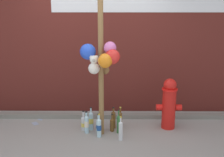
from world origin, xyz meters
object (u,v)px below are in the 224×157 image
object	(u,v)px
bottle_7	(113,119)
bottle_8	(87,124)
bottle_3	(99,127)
bottle_6	(98,125)
bottle_4	(91,120)
bottle_1	(112,124)
bottle_2	(84,123)
memorial_post	(101,42)
bottle_0	(119,124)
bottle_5	(121,130)
bottle_9	(120,119)
fire_hydrant	(169,103)

from	to	relation	value
bottle_7	bottle_8	size ratio (longest dim) A/B	1.00
bottle_3	bottle_6	size ratio (longest dim) A/B	1.27
bottle_3	bottle_8	xyz separation A→B (m)	(-0.21, 0.14, -0.00)
bottle_4	bottle_1	bearing A→B (deg)	-9.32
bottle_2	bottle_6	distance (m)	0.25
memorial_post	bottle_0	size ratio (longest dim) A/B	7.03
bottle_8	memorial_post	bearing A→B (deg)	-15.48
memorial_post	bottle_8	bearing A→B (deg)	164.52
bottle_4	bottle_5	world-z (taller)	bottle_4
bottle_7	bottle_9	distance (m)	0.12
bottle_8	bottle_9	distance (m)	0.58
fire_hydrant	bottle_8	world-z (taller)	fire_hydrant
bottle_4	bottle_8	world-z (taller)	bottle_4
fire_hydrant	bottle_9	size ratio (longest dim) A/B	2.28
bottle_0	bottle_8	bearing A→B (deg)	-179.66
bottle_0	bottle_8	distance (m)	0.52
bottle_5	bottle_8	distance (m)	0.60
fire_hydrant	bottle_4	xyz separation A→B (m)	(-1.30, -0.08, -0.27)
bottle_7	bottle_4	bearing A→B (deg)	-170.03
memorial_post	bottle_1	bearing A→B (deg)	40.63
bottle_7	bottle_6	bearing A→B (deg)	-152.56
fire_hydrant	bottle_8	bearing A→B (deg)	-171.20
bottle_1	bottle_4	xyz separation A→B (m)	(-0.35, 0.06, 0.05)
bottle_3	fire_hydrant	bearing A→B (deg)	17.13
bottle_0	bottle_7	bearing A→B (deg)	113.69
bottle_4	bottle_7	xyz separation A→B (m)	(0.37, 0.07, -0.00)
bottle_3	bottle_4	world-z (taller)	bottle_4
bottle_0	bottle_5	world-z (taller)	bottle_0
bottle_9	bottle_5	bearing A→B (deg)	-90.15
memorial_post	bottle_4	distance (m)	1.37
fire_hydrant	bottle_0	size ratio (longest dim) A/B	2.15
bottle_8	bottle_4	bearing A→B (deg)	64.18
fire_hydrant	bottle_4	world-z (taller)	fire_hydrant
bottle_4	bottle_8	size ratio (longest dim) A/B	1.07
fire_hydrant	bottle_0	bearing A→B (deg)	-166.16
fire_hydrant	bottle_6	bearing A→B (deg)	-173.00
bottle_4	bottle_6	bearing A→B (deg)	-26.33
bottle_6	bottle_9	xyz separation A→B (m)	(0.36, 0.12, 0.04)
bottle_2	fire_hydrant	bearing A→B (deg)	4.42
bottle_0	bottle_3	bearing A→B (deg)	-154.54
fire_hydrant	bottle_9	distance (m)	0.86
bottle_0	bottle_9	world-z (taller)	bottle_0
bottle_0	bottle_3	world-z (taller)	bottle_0
bottle_4	bottle_9	world-z (taller)	bottle_4
bottle_9	bottle_3	bearing A→B (deg)	-135.98
bottle_2	bottle_9	distance (m)	0.62
bottle_1	bottle_5	distance (m)	0.35
bottle_4	bottle_8	bearing A→B (deg)	-115.82
memorial_post	bottle_4	world-z (taller)	memorial_post
bottle_5	bottle_8	xyz separation A→B (m)	(-0.55, 0.25, -0.00)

